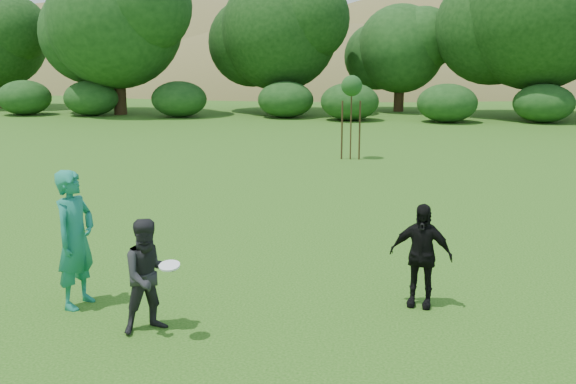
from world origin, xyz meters
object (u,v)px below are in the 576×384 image
player_black (421,255)px  sapling (352,88)px  player_teal (75,239)px  player_grey (149,276)px

player_black → sapling: size_ratio=0.54×
player_teal → player_grey: size_ratio=1.31×
player_grey → player_black: 3.87m
player_teal → sapling: bearing=-3.1°
player_teal → player_grey: 1.54m
player_grey → player_black: bearing=-15.8°
player_teal → player_black: size_ratio=1.31×
player_teal → sapling: 13.93m
player_black → sapling: 12.95m
player_grey → player_black: player_grey is taller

